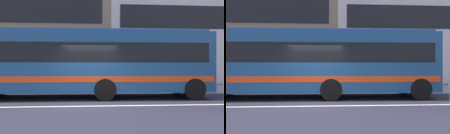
{
  "view_description": "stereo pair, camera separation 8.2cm",
  "coord_description": "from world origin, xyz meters",
  "views": [
    {
      "loc": [
        0.37,
        -8.22,
        1.54
      ],
      "look_at": [
        1.08,
        2.27,
        1.53
      ],
      "focal_mm": 33.6,
      "sensor_mm": 36.0,
      "label": 1
    },
    {
      "loc": [
        0.45,
        -8.22,
        1.54
      ],
      "look_at": [
        1.08,
        2.27,
        1.53
      ],
      "focal_mm": 33.6,
      "sensor_mm": 36.0,
      "label": 2
    }
  ],
  "objects": [
    {
      "name": "apartment_block_left",
      "position": [
        -8.37,
        14.56,
        5.48
      ],
      "size": [
        19.84,
        9.46,
        10.95
      ],
      "color": "gray",
      "rests_on": "ground_plane"
    },
    {
      "name": "ground_plane",
      "position": [
        0.0,
        0.0,
        0.0
      ],
      "size": [
        160.0,
        160.0,
        0.0
      ],
      "primitive_type": "plane",
      "color": "#242433"
    },
    {
      "name": "apartment_block_right",
      "position": [
        11.06,
        14.56,
        5.13
      ],
      "size": [
        19.03,
        9.46,
        10.25
      ],
      "color": "silver",
      "rests_on": "ground_plane"
    },
    {
      "name": "transit_bus",
      "position": [
        -0.01,
        2.41,
        1.82
      ],
      "size": [
        11.79,
        2.68,
        3.31
      ],
      "color": "#1F508A",
      "rests_on": "ground_plane"
    },
    {
      "name": "lane_centre_line",
      "position": [
        0.0,
        0.0,
        0.0
      ],
      "size": [
        60.0,
        0.16,
        0.01
      ],
      "primitive_type": "cube",
      "color": "silver",
      "rests_on": "ground_plane"
    }
  ]
}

